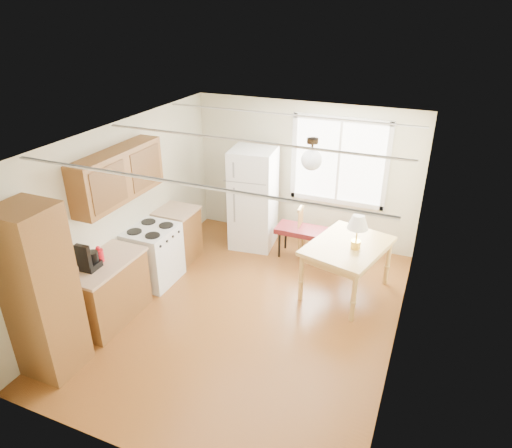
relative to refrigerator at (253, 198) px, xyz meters
The scene contains 11 objects.
room_shell 2.07m from the refrigerator, 69.20° to the right, with size 4.60×5.60×2.62m.
kitchen_run 2.73m from the refrigerator, 111.29° to the right, with size 0.65×3.40×2.20m.
window_unit 1.59m from the refrigerator, 23.12° to the left, with size 1.64×0.05×1.51m.
pendant_light 2.47m from the refrigerator, 46.63° to the right, with size 0.26×0.26×0.40m.
refrigerator is the anchor object (origin of this frame).
bench 1.17m from the refrigerator, ahead, with size 1.17×0.43×0.54m.
dining_table 2.06m from the refrigerator, 24.97° to the right, with size 1.26×1.50×0.81m.
chair 1.03m from the refrigerator, ahead, with size 0.39×0.39×0.88m.
table_lamp 2.22m from the refrigerator, 25.53° to the right, with size 0.30×0.30×0.52m.
coffee_maker 3.13m from the refrigerator, 108.56° to the right, with size 0.20×0.26×0.38m.
kettle 2.94m from the refrigerator, 110.22° to the right, with size 0.12×0.12×0.23m.
Camera 1 is at (2.15, -4.81, 3.98)m, focal length 32.00 mm.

